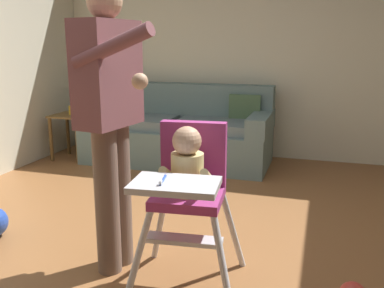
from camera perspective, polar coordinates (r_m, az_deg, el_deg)
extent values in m
cube|color=brown|center=(2.81, -5.50, -15.89)|extent=(5.87, 6.98, 0.10)
cube|color=beige|center=(5.07, 6.34, 13.01)|extent=(5.07, 0.06, 2.58)
cube|color=slate|center=(4.79, -2.04, -0.14)|extent=(2.05, 0.84, 0.40)
cube|color=slate|center=(5.01, -0.84, 5.49)|extent=(2.05, 0.22, 0.46)
cube|color=slate|center=(5.10, -12.03, 3.87)|extent=(0.20, 0.84, 0.20)
cube|color=slate|center=(4.51, 9.21, 2.75)|extent=(0.20, 0.84, 0.20)
cube|color=slate|center=(4.85, -7.20, 3.02)|extent=(0.81, 0.60, 0.11)
cube|color=slate|center=(4.56, 2.97, 2.45)|extent=(0.81, 0.60, 0.11)
cube|color=#4C6B47|center=(4.72, 7.07, 4.53)|extent=(0.35, 0.13, 0.34)
cylinder|color=silver|center=(2.25, -7.38, -15.18)|extent=(0.16, 0.18, 0.51)
cylinder|color=silver|center=(2.16, 4.23, -16.35)|extent=(0.18, 0.16, 0.51)
cylinder|color=silver|center=(2.62, -4.29, -10.73)|extent=(0.18, 0.16, 0.51)
cylinder|color=silver|center=(2.55, 5.48, -11.50)|extent=(0.16, 0.18, 0.51)
cube|color=#983374|center=(2.27, -0.51, -7.11)|extent=(0.40, 0.40, 0.05)
cube|color=#983374|center=(2.35, 0.22, -1.24)|extent=(0.37, 0.11, 0.35)
cube|color=silver|center=(1.95, -2.26, -5.50)|extent=(0.42, 0.30, 0.03)
cube|color=silver|center=(2.25, -1.07, -12.71)|extent=(0.41, 0.14, 0.02)
cylinder|color=#D9C381|center=(2.21, -0.62, -4.01)|extent=(0.19, 0.19, 0.22)
sphere|color=tan|center=(2.15, -0.69, 0.41)|extent=(0.15, 0.15, 0.15)
cylinder|color=#D9C381|center=(2.19, -3.53, -3.88)|extent=(0.06, 0.15, 0.10)
cylinder|color=#D9C381|center=(2.15, 1.90, -4.21)|extent=(0.06, 0.15, 0.10)
cylinder|color=blue|center=(1.96, -3.90, -4.80)|extent=(0.04, 0.13, 0.01)
cube|color=white|center=(1.90, -4.23, -5.12)|extent=(0.02, 0.03, 0.02)
cylinder|color=#6E5A4D|center=(2.51, -11.31, -7.58)|extent=(0.14, 0.14, 0.87)
cylinder|color=#6E5A4D|center=(2.60, -9.69, -6.77)|extent=(0.14, 0.14, 0.87)
cube|color=brown|center=(2.40, -11.22, 9.18)|extent=(0.26, 0.43, 0.57)
sphere|color=tan|center=(2.40, -11.65, 18.19)|extent=(0.19, 0.19, 0.19)
cylinder|color=brown|center=(2.15, -10.74, 12.67)|extent=(0.48, 0.15, 0.23)
sphere|color=tan|center=(2.06, -6.99, 8.33)|extent=(0.08, 0.08, 0.08)
cylinder|color=brown|center=(2.59, -7.96, 9.60)|extent=(0.07, 0.07, 0.52)
cube|color=brown|center=(5.08, -15.90, 3.72)|extent=(0.40, 0.40, 0.02)
cylinder|color=brown|center=(5.09, -18.36, 0.57)|extent=(0.04, 0.04, 0.50)
cylinder|color=brown|center=(4.90, -15.11, 0.31)|extent=(0.04, 0.04, 0.50)
cylinder|color=brown|center=(5.36, -16.28, 1.34)|extent=(0.04, 0.04, 0.50)
cylinder|color=brown|center=(5.18, -13.13, 1.13)|extent=(0.04, 0.04, 0.50)
cylinder|color=gold|center=(5.06, -15.80, 4.38)|extent=(0.07, 0.07, 0.10)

